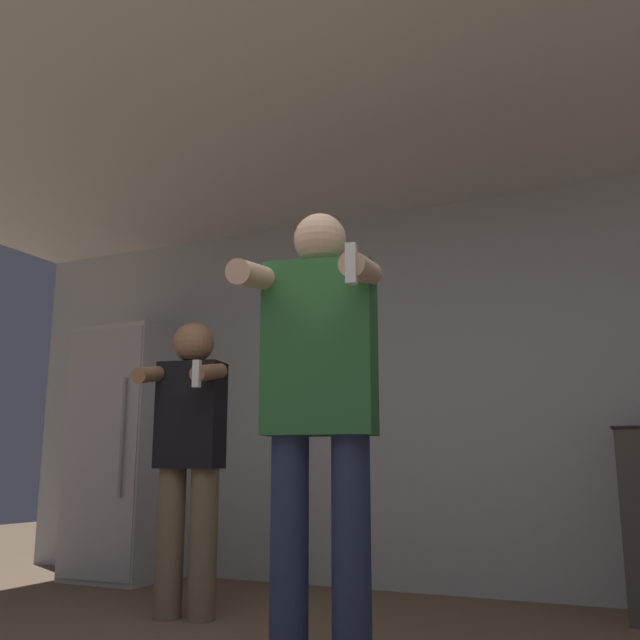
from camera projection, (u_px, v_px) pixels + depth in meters
wall_back at (450, 390)px, 4.66m from camera, size 7.00×0.06×2.55m
ceiling_slab at (364, 102)px, 3.57m from camera, size 7.00×3.50×0.05m
refrigerator at (130, 451)px, 5.21m from camera, size 0.66×0.68×1.78m
person_woman_foreground at (319, 403)px, 2.72m from camera, size 0.57×0.58×1.78m
person_man_side at (189, 450)px, 3.88m from camera, size 0.47×0.48×1.58m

